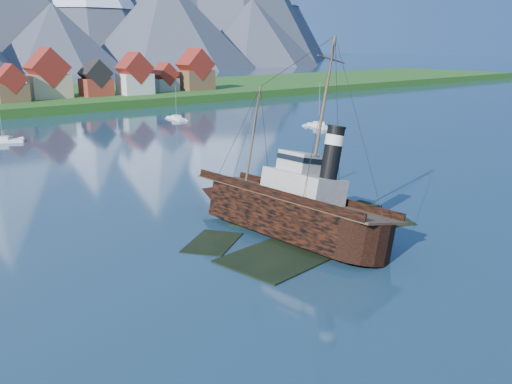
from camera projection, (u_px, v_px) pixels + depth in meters
ground at (304, 240)px, 67.12m from camera, size 1400.00×1400.00×0.00m
shoal at (303, 235)px, 69.91m from camera, size 31.71×21.24×1.14m
tugboat_wreck at (277, 207)px, 69.24m from camera, size 7.34×31.61×25.05m
sailboat_c at (3, 141)px, 129.96m from camera, size 9.14×6.13×11.71m
sailboat_d at (319, 126)px, 152.52m from camera, size 4.84×9.46×12.54m
sailboat_e at (176, 119)px, 167.00m from camera, size 3.40×9.42×10.69m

